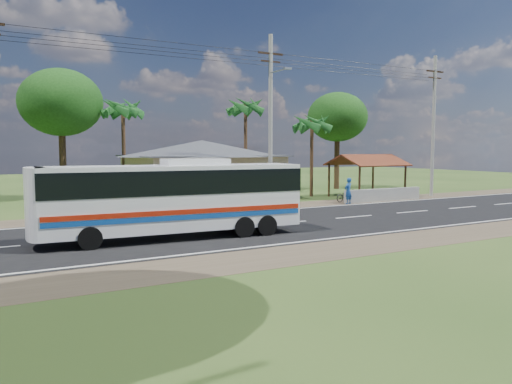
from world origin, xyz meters
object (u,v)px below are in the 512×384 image
at_px(person, 348,191).
at_px(coach_bus, 175,193).
at_px(motorcycle, 346,196).
at_px(waiting_shed, 367,162).

bearing_deg(person, coach_bus, 5.43).
bearing_deg(motorcycle, waiting_shed, -63.07).
height_order(motorcycle, person, person).
xyz_separation_m(coach_bus, person, (14.85, 6.64, -1.02)).
bearing_deg(coach_bus, motorcycle, 30.78).
distance_m(coach_bus, person, 16.30).
bearing_deg(waiting_shed, person, -144.57).
height_order(coach_bus, motorcycle, coach_bus).
bearing_deg(person, waiting_shed, -163.22).
height_order(waiting_shed, person, waiting_shed).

